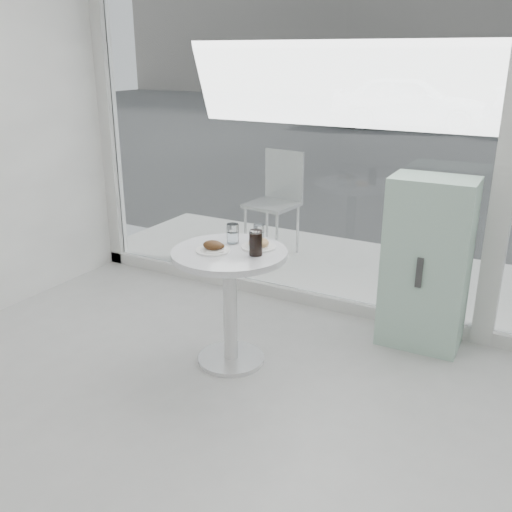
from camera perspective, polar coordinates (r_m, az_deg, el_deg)
The scene contains 11 objects.
storefront at distance 4.09m, azimuth 12.86°, elevation 16.31°, with size 5.00×0.14×3.00m.
main_table at distance 3.59m, azimuth -2.63°, elevation -2.77°, with size 0.72×0.72×0.77m.
patio_deck at distance 5.23m, azimuth 13.26°, elevation -2.08°, with size 5.60×1.60×0.05m, color white.
mint_cabinet at distance 3.98m, azimuth 16.67°, elevation -0.75°, with size 0.55×0.39×1.17m.
patio_chair at distance 5.51m, azimuth 2.11°, elevation 6.00°, with size 0.48×0.48×0.99m.
car_white at distance 15.99m, azimuth 15.04°, elevation 14.68°, with size 1.62×4.02×1.37m, color white.
plate_fritter at distance 3.49m, azimuth -4.27°, elevation 0.88°, with size 0.21×0.21×0.07m.
plate_donut at distance 3.55m, azimuth 0.26°, elevation 1.15°, with size 0.22×0.22×0.05m.
water_tumbler_a at distance 3.63m, azimuth -2.34°, elevation 2.16°, with size 0.08×0.08×0.13m.
water_tumbler_b at distance 3.65m, azimuth 0.27°, elevation 2.18°, with size 0.07×0.07×0.11m.
cola_glass at distance 3.40m, azimuth -0.03°, elevation 1.28°, with size 0.08×0.08×0.15m.
Camera 1 is at (1.26, -0.91, 1.92)m, focal length 40.00 mm.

